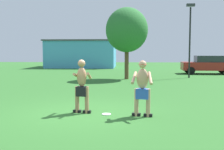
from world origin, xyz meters
TOP-DOWN VIEW (x-y plane):
  - ground_plane at (0.00, 0.00)m, footprint 80.00×80.00m
  - player_with_cap at (1.91, -0.38)m, footprint 0.67×0.65m
  - player_in_black at (0.01, -0.00)m, footprint 0.60×0.67m
  - frisbee at (0.81, -0.20)m, footprint 0.29×0.29m
  - car_red_near_post at (8.39, 15.79)m, footprint 4.38×2.18m
  - lamp_post at (5.99, 12.05)m, footprint 0.60×0.24m
  - outbuilding_behind_lot at (-4.15, 25.24)m, footprint 8.33×6.40m
  - tree_left_field at (1.38, 10.87)m, footprint 2.95×2.95m

SIDE VIEW (x-z plane):
  - ground_plane at x=0.00m, z-range 0.00..0.00m
  - frisbee at x=0.81m, z-range 0.00..0.03m
  - car_red_near_post at x=8.39m, z-range 0.03..1.61m
  - player_in_black at x=0.01m, z-range 0.04..1.76m
  - player_with_cap at x=1.91m, z-range 0.09..1.80m
  - outbuilding_behind_lot at x=-4.15m, z-range 0.01..3.29m
  - lamp_post at x=5.99m, z-range 0.64..6.04m
  - tree_left_field at x=1.38m, z-range 0.93..5.94m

